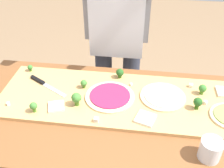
{
  "coord_description": "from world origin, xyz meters",
  "views": [
    {
      "loc": [
        0.03,
        -1.0,
        1.69
      ],
      "look_at": [
        -0.12,
        0.11,
        0.85
      ],
      "focal_mm": 42.68,
      "sensor_mm": 36.0,
      "label": 1
    }
  ],
  "objects_px": {
    "broccoli_floret_back_right": "(198,102)",
    "cheese_crumble_e": "(8,104)",
    "broccoli_floret_center_right": "(203,89)",
    "broccoli_floret_front_right": "(30,68)",
    "chefs_knife": "(43,83)",
    "flour_cup": "(210,151)",
    "broccoli_floret_front_mid": "(77,98)",
    "pizza_whole_white_garlic": "(163,96)",
    "broccoli_floret_back_mid": "(84,83)",
    "cook_center": "(118,21)",
    "prep_table": "(132,126)",
    "cheese_crumble_b": "(191,86)",
    "cheese_crumble_d": "(96,120)",
    "cheese_crumble_a": "(131,84)",
    "broccoli_floret_center_left": "(120,73)",
    "pizza_whole_beet_magenta": "(110,96)",
    "pizza_slice_far_left": "(56,106)",
    "pizza_slice_center": "(145,118)",
    "cheese_crumble_c": "(205,102)",
    "broccoli_floret_front_left": "(34,106)"
  },
  "relations": [
    {
      "from": "pizza_slice_center",
      "to": "cheese_crumble_c",
      "type": "distance_m",
      "value": 0.34
    },
    {
      "from": "cheese_crumble_b",
      "to": "cheese_crumble_d",
      "type": "relative_size",
      "value": 0.92
    },
    {
      "from": "broccoli_floret_back_mid",
      "to": "cook_center",
      "type": "height_order",
      "value": "cook_center"
    },
    {
      "from": "pizza_whole_beet_magenta",
      "to": "cook_center",
      "type": "height_order",
      "value": "cook_center"
    },
    {
      "from": "prep_table",
      "to": "broccoli_floret_center_right",
      "type": "relative_size",
      "value": 30.13
    },
    {
      "from": "broccoli_floret_back_right",
      "to": "flour_cup",
      "type": "height_order",
      "value": "flour_cup"
    },
    {
      "from": "broccoli_floret_center_right",
      "to": "broccoli_floret_back_right",
      "type": "bearing_deg",
      "value": -108.15
    },
    {
      "from": "chefs_knife",
      "to": "broccoli_floret_front_mid",
      "type": "height_order",
      "value": "broccoli_floret_front_mid"
    },
    {
      "from": "broccoli_floret_center_left",
      "to": "prep_table",
      "type": "bearing_deg",
      "value": -70.79
    },
    {
      "from": "chefs_knife",
      "to": "cheese_crumble_b",
      "type": "bearing_deg",
      "value": 5.66
    },
    {
      "from": "prep_table",
      "to": "cheese_crumble_a",
      "type": "xyz_separation_m",
      "value": [
        -0.02,
        0.21,
        0.12
      ]
    },
    {
      "from": "broccoli_floret_back_mid",
      "to": "broccoli_floret_center_left",
      "type": "relative_size",
      "value": 0.87
    },
    {
      "from": "broccoli_floret_front_mid",
      "to": "cheese_crumble_c",
      "type": "xyz_separation_m",
      "value": [
        0.66,
        0.09,
        -0.04
      ]
    },
    {
      "from": "cheese_crumble_a",
      "to": "cheese_crumble_b",
      "type": "height_order",
      "value": "cheese_crumble_b"
    },
    {
      "from": "chefs_knife",
      "to": "cheese_crumble_b",
      "type": "relative_size",
      "value": 12.84
    },
    {
      "from": "broccoli_floret_back_right",
      "to": "cheese_crumble_e",
      "type": "xyz_separation_m",
      "value": [
        -0.96,
        -0.1,
        -0.03
      ]
    },
    {
      "from": "chefs_knife",
      "to": "pizza_whole_beet_magenta",
      "type": "bearing_deg",
      "value": -9.75
    },
    {
      "from": "broccoli_floret_front_mid",
      "to": "broccoli_floret_center_left",
      "type": "height_order",
      "value": "broccoli_floret_front_mid"
    },
    {
      "from": "chefs_knife",
      "to": "broccoli_floret_back_right",
      "type": "relative_size",
      "value": 3.77
    },
    {
      "from": "cheese_crumble_e",
      "to": "broccoli_floret_back_mid",
      "type": "bearing_deg",
      "value": 28.99
    },
    {
      "from": "broccoli_floret_center_right",
      "to": "cheese_crumble_e",
      "type": "height_order",
      "value": "broccoli_floret_center_right"
    },
    {
      "from": "broccoli_floret_center_right",
      "to": "broccoli_floret_front_left",
      "type": "relative_size",
      "value": 1.04
    },
    {
      "from": "pizza_whole_white_garlic",
      "to": "flour_cup",
      "type": "distance_m",
      "value": 0.4
    },
    {
      "from": "broccoli_floret_front_mid",
      "to": "broccoli_floret_front_right",
      "type": "distance_m",
      "value": 0.45
    },
    {
      "from": "chefs_knife",
      "to": "cheese_crumble_d",
      "type": "relative_size",
      "value": 11.78
    },
    {
      "from": "pizza_whole_white_garlic",
      "to": "broccoli_floret_front_mid",
      "type": "height_order",
      "value": "broccoli_floret_front_mid"
    },
    {
      "from": "broccoli_floret_front_right",
      "to": "broccoli_floret_back_right",
      "type": "bearing_deg",
      "value": -12.77
    },
    {
      "from": "broccoli_floret_back_right",
      "to": "cheese_crumble_a",
      "type": "relative_size",
      "value": 5.58
    },
    {
      "from": "broccoli_floret_back_right",
      "to": "cheese_crumble_e",
      "type": "bearing_deg",
      "value": -174.06
    },
    {
      "from": "pizza_whole_beet_magenta",
      "to": "cheese_crumble_d",
      "type": "distance_m",
      "value": 0.19
    },
    {
      "from": "cheese_crumble_d",
      "to": "pizza_slice_center",
      "type": "bearing_deg",
      "value": 11.28
    },
    {
      "from": "chefs_knife",
      "to": "pizza_slice_far_left",
      "type": "xyz_separation_m",
      "value": [
        0.14,
        -0.18,
        -0.0
      ]
    },
    {
      "from": "broccoli_floret_front_right",
      "to": "cheese_crumble_e",
      "type": "distance_m",
      "value": 0.32
    },
    {
      "from": "cheese_crumble_e",
      "to": "broccoli_floret_back_right",
      "type": "bearing_deg",
      "value": 5.94
    },
    {
      "from": "broccoli_floret_center_right",
      "to": "flour_cup",
      "type": "height_order",
      "value": "flour_cup"
    },
    {
      "from": "prep_table",
      "to": "chefs_knife",
      "type": "xyz_separation_m",
      "value": [
        -0.52,
        0.15,
        0.12
      ]
    },
    {
      "from": "cook_center",
      "to": "broccoli_floret_center_right",
      "type": "bearing_deg",
      "value": -38.81
    },
    {
      "from": "broccoli_floret_center_right",
      "to": "broccoli_floret_front_right",
      "type": "xyz_separation_m",
      "value": [
        -1.0,
        0.09,
        -0.01
      ]
    },
    {
      "from": "pizza_whole_beet_magenta",
      "to": "cook_center",
      "type": "bearing_deg",
      "value": 92.1
    },
    {
      "from": "broccoli_floret_back_mid",
      "to": "broccoli_floret_front_mid",
      "type": "height_order",
      "value": "broccoli_floret_front_mid"
    },
    {
      "from": "pizza_whole_white_garlic",
      "to": "flour_cup",
      "type": "bearing_deg",
      "value": -62.26
    },
    {
      "from": "broccoli_floret_front_right",
      "to": "cheese_crumble_b",
      "type": "height_order",
      "value": "broccoli_floret_front_right"
    },
    {
      "from": "broccoli_floret_front_right",
      "to": "chefs_knife",
      "type": "bearing_deg",
      "value": -44.78
    },
    {
      "from": "broccoli_floret_front_right",
      "to": "cheese_crumble_e",
      "type": "relative_size",
      "value": 2.56
    },
    {
      "from": "broccoli_floret_back_mid",
      "to": "cook_center",
      "type": "distance_m",
      "value": 0.5
    },
    {
      "from": "cheese_crumble_d",
      "to": "cheese_crumble_c",
      "type": "bearing_deg",
      "value": 20.69
    },
    {
      "from": "chefs_knife",
      "to": "pizza_slice_center",
      "type": "xyz_separation_m",
      "value": [
        0.59,
        -0.21,
        -0.0
      ]
    },
    {
      "from": "broccoli_floret_back_mid",
      "to": "cheese_crumble_b",
      "type": "distance_m",
      "value": 0.6
    },
    {
      "from": "pizza_slice_far_left",
      "to": "cheese_crumble_c",
      "type": "xyz_separation_m",
      "value": [
        0.76,
        0.13,
        0.0
      ]
    },
    {
      "from": "broccoli_floret_center_right",
      "to": "cheese_crumble_e",
      "type": "relative_size",
      "value": 3.64
    }
  ]
}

